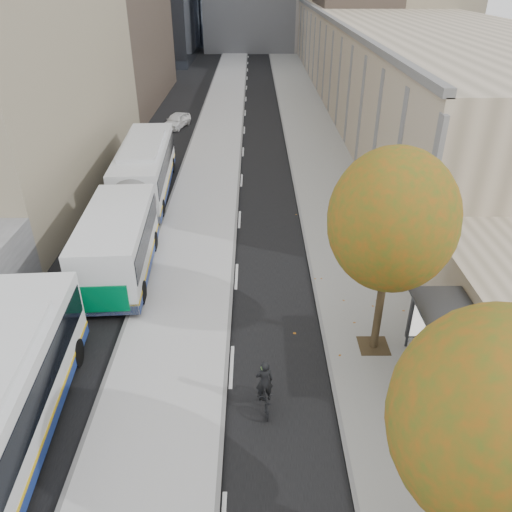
{
  "coord_description": "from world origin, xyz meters",
  "views": [
    {
      "loc": [
        -0.86,
        -1.38,
        12.25
      ],
      "look_at": [
        -0.76,
        15.53,
        2.5
      ],
      "focal_mm": 35.0,
      "sensor_mm": 36.0,
      "label": 1
    }
  ],
  "objects_px": {
    "bus_shelter": "(461,336)",
    "cyclist": "(264,392)",
    "distant_car": "(177,121)",
    "bus_far": "(136,194)"
  },
  "relations": [
    {
      "from": "bus_shelter",
      "to": "cyclist",
      "type": "relative_size",
      "value": 2.28
    },
    {
      "from": "cyclist",
      "to": "distant_car",
      "type": "xyz_separation_m",
      "value": [
        -7.11,
        32.77,
        -0.09
      ]
    },
    {
      "from": "distant_car",
      "to": "bus_far",
      "type": "bearing_deg",
      "value": -72.48
    },
    {
      "from": "bus_shelter",
      "to": "cyclist",
      "type": "distance_m",
      "value": 6.45
    },
    {
      "from": "bus_far",
      "to": "distant_car",
      "type": "height_order",
      "value": "bus_far"
    },
    {
      "from": "bus_far",
      "to": "cyclist",
      "type": "bearing_deg",
      "value": -67.21
    },
    {
      "from": "cyclist",
      "to": "bus_far",
      "type": "bearing_deg",
      "value": 107.52
    },
    {
      "from": "bus_far",
      "to": "cyclist",
      "type": "distance_m",
      "value": 15.22
    },
    {
      "from": "bus_shelter",
      "to": "cyclist",
      "type": "xyz_separation_m",
      "value": [
        -6.22,
        -0.88,
        -1.47
      ]
    },
    {
      "from": "bus_far",
      "to": "cyclist",
      "type": "xyz_separation_m",
      "value": [
        6.7,
        -13.63,
        -0.96
      ]
    }
  ]
}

